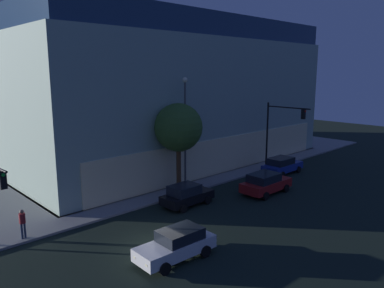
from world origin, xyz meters
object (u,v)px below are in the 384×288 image
Objects in this scene: street_lamp_sidewalk at (185,121)px; sidewalk_tree at (178,128)px; modern_building at (153,92)px; car_red at (265,183)px; car_blue at (282,165)px; pedestrian_waiting at (22,221)px; car_white at (177,244)px; traffic_light_far_corner at (280,125)px; car_black at (186,195)px.

sidewalk_tree is (-0.82, -0.10, -0.47)m from street_lamp_sidewalk.
modern_building is 4.74× the size of sidewalk_tree.
sidewalk_tree is at bearing 132.40° from car_red.
sidewalk_tree reaches higher than car_red.
car_red is 6.69m from car_blue.
pedestrian_waiting is 0.40× the size of car_white.
street_lamp_sidewalk is (-10.68, 2.09, 1.20)m from traffic_light_far_corner.
pedestrian_waiting reaches higher than car_black.
car_black is 12.84m from car_blue.
sidewalk_tree is at bearing 170.15° from traffic_light_far_corner.
street_lamp_sidewalk is 6.42m from car_black.
modern_building is 19.21× the size of pedestrian_waiting.
modern_building is 17.06m from car_blue.
street_lamp_sidewalk is at bearing 45.34° from car_white.
car_white is 8.13m from car_black.
car_blue is (10.20, -2.88, -5.01)m from street_lamp_sidewalk.
sidewalk_tree is 12.24m from car_blue.
traffic_light_far_corner is 1.48× the size of car_white.
car_red is (17.63, -4.64, -0.33)m from pedestrian_waiting.
modern_building reaches higher than street_lamp_sidewalk.
sidewalk_tree is 5.70m from car_black.
pedestrian_waiting is 0.43× the size of car_black.
traffic_light_far_corner is 8.34m from car_red.
pedestrian_waiting reaches higher than car_blue.
pedestrian_waiting is at bearing 174.86° from car_blue.
traffic_light_far_corner is at bearing -3.21° from pedestrian_waiting.
modern_building is 18.95m from car_black.
street_lamp_sidewalk reaches higher than sidewalk_tree.
car_black is (-1.81, -2.91, -4.55)m from sidewalk_tree.
traffic_light_far_corner is 1.44× the size of car_red.
car_black is 0.90× the size of car_red.
street_lamp_sidewalk is 1.28× the size of sidewalk_tree.
car_white is 12.93m from car_red.
traffic_light_far_corner is at bearing -72.99° from modern_building.
car_red is (12.51, 3.25, 0.05)m from car_white.
pedestrian_waiting is (-13.64, -0.73, -4.63)m from street_lamp_sidewalk.
street_lamp_sidewalk is 2.02× the size of car_blue.
car_blue reaches higher than car_white.
car_red is at bearing -153.89° from traffic_light_far_corner.
pedestrian_waiting is (-24.31, 1.36, -3.43)m from traffic_light_far_corner.
sidewalk_tree is 8.44m from car_red.
modern_building reaches higher than pedestrian_waiting.
car_red is (4.82, -5.27, -4.49)m from sidewalk_tree.
pedestrian_waiting is at bearing 165.26° from car_red.
street_lamp_sidewalk is at bearing 3.07° from pedestrian_waiting.
sidewalk_tree is at bearing -119.77° from modern_building.
car_white is (-7.70, -8.53, -4.54)m from sidewalk_tree.
sidewalk_tree is at bearing 47.93° from car_white.
street_lamp_sidewalk is at bearing 168.90° from traffic_light_far_corner.
modern_building is at bearing 63.00° from street_lamp_sidewalk.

